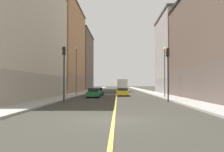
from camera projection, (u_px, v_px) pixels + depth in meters
ground_plane at (113, 120)px, 12.99m from camera, size 400.00×400.00×0.00m
sidewalk_left at (147, 91)px, 61.77m from camera, size 2.76×168.00×0.15m
sidewalk_right at (88, 91)px, 62.13m from camera, size 2.76×168.00×0.15m
lane_center_stripe at (117, 92)px, 61.95m from camera, size 0.16×154.00×0.01m
building_left_mid at (185, 54)px, 49.49m from camera, size 10.15×15.20×15.79m
building_right_corner at (6, 31)px, 30.68m from camera, size 10.15×26.19×16.98m
building_right_midblock at (57, 48)px, 56.37m from camera, size 10.15×23.13×20.17m
building_right_distant at (75, 61)px, 80.55m from camera, size 10.15×22.09×18.67m
traffic_light_left_near at (168, 67)px, 26.59m from camera, size 0.40×0.32×5.77m
traffic_light_right_near at (64, 66)px, 26.87m from camera, size 0.40×0.32×5.98m
street_lamp_left_near at (165, 67)px, 33.83m from camera, size 0.36×0.36×6.79m
street_lamp_right_near at (76, 66)px, 40.63m from camera, size 0.36×0.36×7.93m
car_teal at (98, 91)px, 42.40m from camera, size 1.94×4.01×1.30m
car_green at (94, 93)px, 34.92m from camera, size 1.90×4.47×1.32m
car_blue at (121, 88)px, 82.24m from camera, size 1.93×4.39×1.33m
car_yellow at (122, 92)px, 39.16m from camera, size 1.88×4.47×1.28m
box_truck at (122, 85)px, 60.92m from camera, size 2.48×7.50×3.03m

